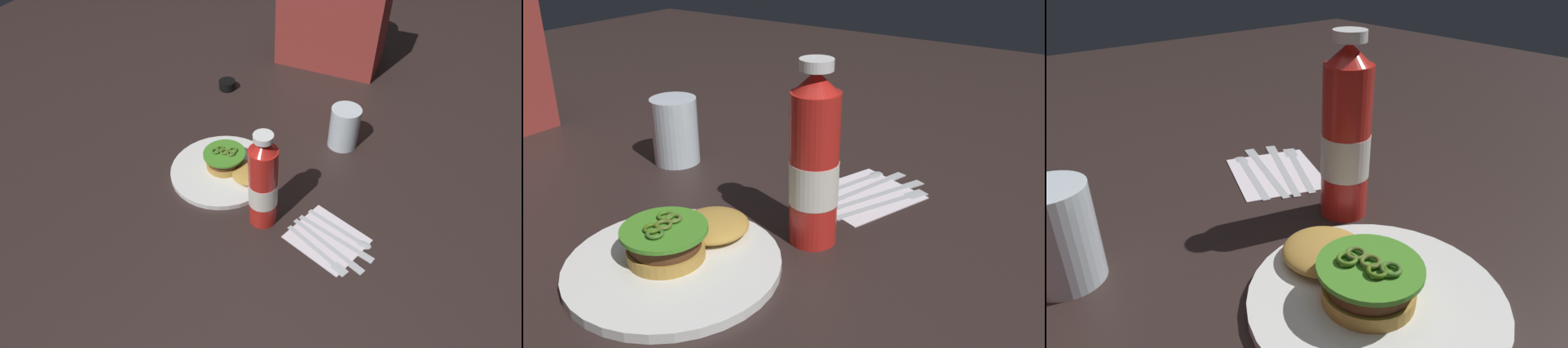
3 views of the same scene
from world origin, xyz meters
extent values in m
plane|color=#2C201D|center=(0.00, 0.00, 0.00)|extent=(3.00, 3.00, 0.00)
cylinder|color=white|center=(-0.08, -0.10, 0.01)|extent=(0.28, 0.28, 0.01)
cylinder|color=#B88A3B|center=(-0.08, -0.09, 0.02)|extent=(0.10, 0.10, 0.02)
cylinder|color=#512D19|center=(-0.08, -0.09, 0.04)|extent=(0.09, 0.09, 0.02)
cylinder|color=red|center=(-0.08, -0.09, 0.05)|extent=(0.09, 0.09, 0.01)
cylinder|color=#448B26|center=(-0.08, -0.09, 0.06)|extent=(0.11, 0.11, 0.01)
torus|color=#546724|center=(-0.08, -0.09, 0.06)|extent=(0.02, 0.02, 0.01)
torus|color=#47741E|center=(-0.06, -0.07, 0.06)|extent=(0.02, 0.02, 0.01)
torus|color=#406E26|center=(-0.10, -0.09, 0.06)|extent=(0.02, 0.02, 0.01)
torus|color=#556829|center=(-0.06, -0.08, 0.06)|extent=(0.02, 0.02, 0.01)
torus|color=#436715|center=(-0.10, -0.08, 0.06)|extent=(0.02, 0.02, 0.01)
ellipsoid|color=#B88A3B|center=(0.00, -0.09, 0.03)|extent=(0.10, 0.10, 0.03)
cylinder|color=red|center=(0.08, -0.21, 0.11)|extent=(0.07, 0.07, 0.22)
cone|color=red|center=(0.08, -0.21, 0.23)|extent=(0.06, 0.06, 0.03)
cylinder|color=white|center=(0.08, -0.21, 0.25)|extent=(0.04, 0.04, 0.01)
cylinder|color=white|center=(0.08, -0.21, 0.09)|extent=(0.07, 0.07, 0.06)
cylinder|color=silver|center=(0.18, 0.15, 0.06)|extent=(0.08, 0.08, 0.12)
cube|color=white|center=(0.25, -0.20, 0.00)|extent=(0.20, 0.19, 0.00)
cube|color=silver|center=(0.23, -0.24, 0.00)|extent=(0.17, 0.09, 0.00)
cube|color=silver|center=(0.30, -0.27, 0.00)|extent=(0.04, 0.04, 0.00)
cube|color=silver|center=(0.24, -0.22, 0.00)|extent=(0.17, 0.08, 0.00)
cube|color=silver|center=(0.31, -0.25, 0.00)|extent=(0.08, 0.05, 0.00)
cube|color=silver|center=(0.25, -0.19, 0.00)|extent=(0.18, 0.06, 0.00)
cube|color=silver|center=(0.33, -0.21, 0.00)|extent=(0.08, 0.04, 0.00)
cube|color=silver|center=(0.26, -0.16, 0.00)|extent=(0.17, 0.06, 0.00)
ellipsoid|color=silver|center=(0.33, -0.18, 0.00)|extent=(0.04, 0.03, 0.00)
camera|label=1|loc=(0.38, -0.88, 0.85)|focal=31.25mm
camera|label=2|loc=(-0.51, -0.57, 0.43)|focal=38.68mm
camera|label=3|loc=(-0.34, 0.21, 0.36)|focal=32.09mm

